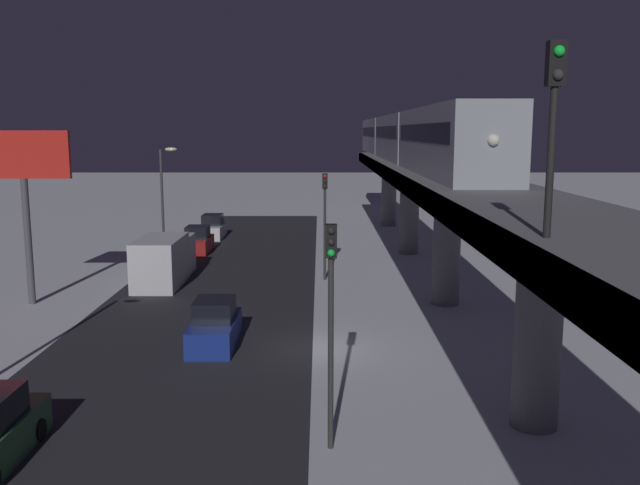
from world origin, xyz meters
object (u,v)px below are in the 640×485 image
object	(u,v)px
subway_train	(403,137)
sedan_white	(213,228)
commercial_billboard	(23,172)
rail_signal	(554,105)
sedan_blue	(215,327)
box_truck	(164,260)
traffic_light_near	(331,304)
sedan_red	(198,242)
traffic_light_mid	(325,211)

from	to	relation	value
subway_train	sedan_white	xyz separation A→B (m)	(15.51, -3.09, -7.64)
subway_train	commercial_billboard	bearing A→B (deg)	41.55
commercial_billboard	rail_signal	bearing A→B (deg)	134.18
sedan_blue	box_truck	xyz separation A→B (m)	(4.80, -12.06, 0.55)
sedan_white	commercial_billboard	distance (m)	23.69
rail_signal	sedan_blue	xyz separation A→B (m)	(9.15, -13.34, -8.59)
sedan_blue	traffic_light_near	xyz separation A→B (m)	(-4.70, 9.36, 3.40)
sedan_red	traffic_light_mid	xyz separation A→B (m)	(-9.30, 9.30, 3.40)
sedan_blue	commercial_billboard	xyz separation A→B (m)	(10.56, -6.95, 6.03)
sedan_white	traffic_light_near	world-z (taller)	traffic_light_near
box_truck	traffic_light_mid	bearing A→B (deg)	-176.28
sedan_red	traffic_light_mid	size ratio (longest dim) A/B	0.63
subway_train	rail_signal	bearing A→B (deg)	87.45
traffic_light_near	commercial_billboard	size ratio (longest dim) A/B	0.72
box_truck	traffic_light_mid	size ratio (longest dim) A/B	1.16
sedan_blue	box_truck	distance (m)	12.99
rail_signal	commercial_billboard	distance (m)	28.40
rail_signal	sedan_white	xyz separation A→B (m)	(13.75, -42.41, -8.59)
subway_train	traffic_light_mid	distance (m)	15.28
subway_train	commercial_billboard	size ratio (longest dim) A/B	6.23
sedan_red	traffic_light_mid	distance (m)	13.58
rail_signal	sedan_white	world-z (taller)	rail_signal
subway_train	traffic_light_mid	bearing A→B (deg)	64.99
subway_train	traffic_light_mid	size ratio (longest dim) A/B	8.67
subway_train	rail_signal	world-z (taller)	rail_signal
traffic_light_mid	commercial_billboard	distance (m)	16.51
traffic_light_mid	commercial_billboard	size ratio (longest dim) A/B	0.72
sedan_white	traffic_light_mid	distance (m)	19.15
subway_train	sedan_blue	size ratio (longest dim) A/B	13.27
sedan_red	traffic_light_near	distance (m)	32.85
rail_signal	traffic_light_mid	bearing A→B (deg)	-80.28
subway_train	sedan_red	bearing A→B (deg)	14.49
sedan_blue	rail_signal	bearing A→B (deg)	-55.54
sedan_blue	traffic_light_mid	xyz separation A→B (m)	(-4.70, -12.67, 3.40)
rail_signal	sedan_red	world-z (taller)	rail_signal
traffic_light_near	commercial_billboard	distance (m)	22.49
sedan_white	sedan_blue	xyz separation A→B (m)	(-4.60, 29.07, 0.00)
box_truck	traffic_light_mid	world-z (taller)	traffic_light_mid
rail_signal	sedan_white	distance (m)	45.40
traffic_light_near	commercial_billboard	world-z (taller)	commercial_billboard
traffic_light_near	subway_train	bearing A→B (deg)	-99.96
traffic_light_mid	commercial_billboard	world-z (taller)	commercial_billboard
sedan_blue	subway_train	bearing A→B (deg)	67.22
subway_train	sedan_blue	bearing A→B (deg)	67.22
sedan_white	traffic_light_near	bearing A→B (deg)	103.61
box_truck	sedan_blue	bearing A→B (deg)	111.71
subway_train	sedan_blue	distance (m)	29.19
subway_train	sedan_red	xyz separation A→B (m)	(15.51, 4.01, -7.64)
box_truck	traffic_light_near	distance (m)	23.60
subway_train	box_truck	bearing A→B (deg)	41.55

